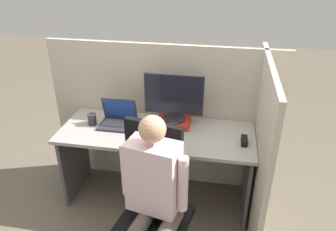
{
  "coord_description": "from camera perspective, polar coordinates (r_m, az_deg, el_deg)",
  "views": [
    {
      "loc": [
        0.54,
        -2.07,
        2.18
      ],
      "look_at": [
        0.13,
        0.16,
        1.0
      ],
      "focal_mm": 35.0,
      "sensor_mm": 36.0,
      "label": 1
    }
  ],
  "objects": [
    {
      "name": "paper_box",
      "position": [
        2.93,
        0.97,
        -1.12
      ],
      "size": [
        0.29,
        0.22,
        0.06
      ],
      "color": "red",
      "rests_on": "desk"
    },
    {
      "name": "monitor",
      "position": [
        2.83,
        1.02,
        3.23
      ],
      "size": [
        0.52,
        0.21,
        0.42
      ],
      "color": "#232328",
      "rests_on": "paper_box"
    },
    {
      "name": "laptop",
      "position": [
        2.96,
        -8.66,
        -0.76
      ],
      "size": [
        0.31,
        0.23,
        0.24
      ],
      "color": "#2D2D33",
      "rests_on": "desk"
    },
    {
      "name": "person",
      "position": [
        2.2,
        -2.51,
        -13.67
      ],
      "size": [
        0.47,
        0.51,
        1.28
      ],
      "color": "brown",
      "rests_on": "ground"
    },
    {
      "name": "cubicle_panel_right",
      "position": [
        2.77,
        15.6,
        -5.6
      ],
      "size": [
        0.04,
        1.27,
        1.42
      ],
      "color": "#B7AD99",
      "rests_on": "ground"
    },
    {
      "name": "mouse",
      "position": [
        2.8,
        -5.32,
        -2.97
      ],
      "size": [
        0.06,
        0.05,
        0.04
      ],
      "color": "black",
      "rests_on": "desk"
    },
    {
      "name": "cubicle_panel_back",
      "position": [
        3.16,
        -0.69,
        -0.21
      ],
      "size": [
        2.19,
        0.04,
        1.42
      ],
      "color": "#B7AD99",
      "rests_on": "ground"
    },
    {
      "name": "ground_plane",
      "position": [
        3.06,
        -3.13,
        -18.04
      ],
      "size": [
        12.0,
        12.0,
        0.0
      ],
      "primitive_type": "plane",
      "color": "#665B4C"
    },
    {
      "name": "desk",
      "position": [
        2.93,
        -1.98,
        -5.68
      ],
      "size": [
        1.69,
        0.64,
        0.75
      ],
      "color": "#9E9993",
      "rests_on": "ground"
    },
    {
      "name": "carrot_toy",
      "position": [
        2.62,
        1.75,
        -5.09
      ],
      "size": [
        0.05,
        0.14,
        0.05
      ],
      "color": "orange",
      "rests_on": "desk"
    },
    {
      "name": "stapler",
      "position": [
        2.74,
        13.14,
        -4.29
      ],
      "size": [
        0.05,
        0.14,
        0.04
      ],
      "color": "black",
      "rests_on": "desk"
    },
    {
      "name": "office_chair",
      "position": [
        2.45,
        -2.37,
        -14.16
      ],
      "size": [
        0.55,
        0.6,
        1.09
      ],
      "color": "black",
      "rests_on": "ground"
    },
    {
      "name": "pen_cup",
      "position": [
        3.0,
        -13.07,
        -0.66
      ],
      "size": [
        0.07,
        0.07,
        0.1
      ],
      "color": "#28282D",
      "rests_on": "desk"
    }
  ]
}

